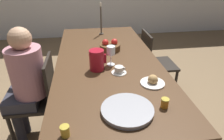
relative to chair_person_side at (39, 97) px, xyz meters
name	(u,v)px	position (x,y,z in m)	size (l,w,h in m)	color
ground_plane	(108,119)	(0.68, 0.11, -0.47)	(20.00, 20.00, 0.00)	#7F6647
dining_table	(107,67)	(0.68, 0.11, 0.23)	(0.98, 2.19, 0.78)	#472D19
chair_person_side	(39,97)	(0.00, 0.00, 0.00)	(0.42, 0.42, 0.87)	black
chair_opposite	(154,62)	(1.36, 0.61, 0.00)	(0.42, 0.42, 0.87)	black
person_seated	(25,79)	(-0.08, -0.02, 0.23)	(0.39, 0.41, 1.17)	#33333D
red_pitcher	(97,60)	(0.56, -0.09, 0.41)	(0.15, 0.13, 0.19)	#A31423
wine_glass_water	(111,51)	(0.70, -0.02, 0.45)	(0.08, 0.08, 0.18)	white
teacup_near_person	(119,70)	(0.75, -0.18, 0.34)	(0.13, 0.13, 0.06)	silver
serving_tray	(127,110)	(0.71, -0.70, 0.33)	(0.34, 0.34, 0.03)	#9E9EA3
bread_plate	(153,81)	(0.98, -0.40, 0.34)	(0.19, 0.19, 0.08)	silver
jam_jar_amber	(65,131)	(0.33, -0.85, 0.35)	(0.05, 0.05, 0.07)	gold
jam_jar_red	(165,103)	(0.96, -0.69, 0.35)	(0.05, 0.05, 0.07)	#C67A1E
fruit_bowl	(110,46)	(0.74, 0.34, 0.36)	(0.22, 0.22, 0.13)	brown
candlestick_tall	(101,22)	(0.70, 0.91, 0.48)	(0.06, 0.06, 0.41)	#4C4238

